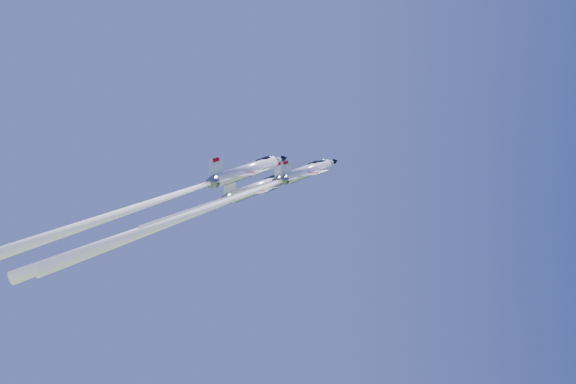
{
  "coord_description": "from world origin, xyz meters",
  "views": [
    {
      "loc": [
        -5.9,
        -100.46,
        70.09
      ],
      "look_at": [
        0.0,
        0.0,
        96.9
      ],
      "focal_mm": 40.0,
      "sensor_mm": 36.0,
      "label": 1
    }
  ],
  "objects": [
    {
      "name": "jet_left",
      "position": [
        -16.05,
        -4.2,
        91.98
      ],
      "size": [
        30.17,
        27.71,
        33.23
      ],
      "rotation": [
        0.45,
        0.12,
        -0.84
      ],
      "color": "white"
    },
    {
      "name": "jet_lead",
      "position": [
        -5.42,
        -2.76,
        96.54
      ],
      "size": [
        24.26,
        22.11,
        25.99
      ],
      "rotation": [
        0.45,
        0.12,
        -0.84
      ],
      "color": "white"
    },
    {
      "name": "jet_right",
      "position": [
        -9.49,
        -13.59,
        91.76
      ],
      "size": [
        29.93,
        27.8,
        36.5
      ],
      "rotation": [
        0.45,
        0.12,
        -0.84
      ],
      "color": "white"
    },
    {
      "name": "jet_slot",
      "position": [
        -21.18,
        -15.11,
        90.47
      ],
      "size": [
        35.82,
        33.19,
        42.73
      ],
      "rotation": [
        0.45,
        0.12,
        -0.84
      ],
      "color": "white"
    }
  ]
}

